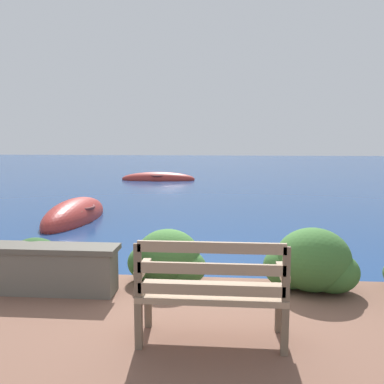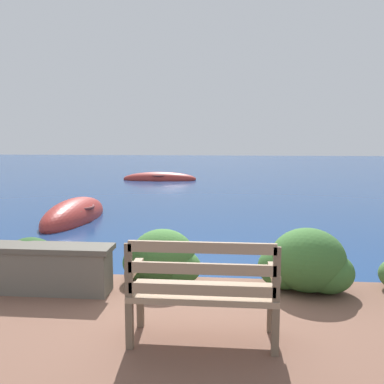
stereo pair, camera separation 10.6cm
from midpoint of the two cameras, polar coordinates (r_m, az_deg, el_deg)
The scene contains 8 objects.
ground_plane at distance 5.60m, azimuth -2.61°, elevation -13.28°, with size 80.00×80.00×0.00m.
park_bench at distance 3.71m, azimuth 1.78°, elevation -12.74°, with size 1.27×0.48×0.93m.
stone_wall at distance 5.20m, azimuth -19.39°, elevation -9.60°, with size 1.64×0.39×0.54m.
hedge_clump_left at distance 5.54m, azimuth -20.78°, elevation -8.96°, with size 0.83×0.59×0.56m.
hedge_clump_centre at distance 5.22m, azimuth -3.96°, elevation -9.01°, with size 0.97×0.70×0.66m.
hedge_clump_right at distance 5.13m, azimuth 15.05°, elevation -9.19°, with size 1.07×0.77×0.73m.
rowboat_nearest at distance 10.59m, azimuth -15.64°, elevation -3.24°, with size 1.06×3.06×0.89m.
rowboat_mid at distance 19.57m, azimuth -4.68°, elevation 1.74°, with size 3.37×1.02×0.66m.
Camera 1 is at (0.64, -5.20, 1.98)m, focal length 40.00 mm.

